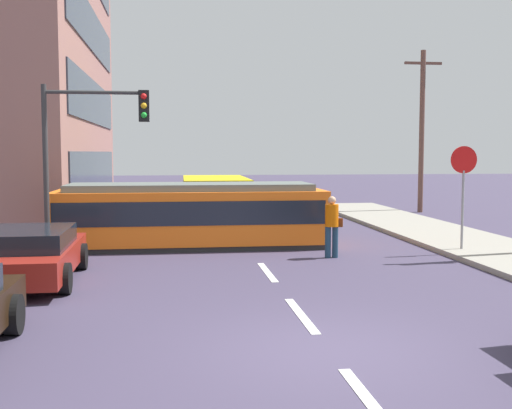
# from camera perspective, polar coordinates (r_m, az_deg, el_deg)

# --- Properties ---
(ground_plane) EXTENTS (120.00, 120.00, 0.00)m
(ground_plane) POSITION_cam_1_polar(r_m,az_deg,el_deg) (18.99, -0.77, -3.88)
(ground_plane) COLOR #3F374F
(lane_stripe_0) EXTENTS (0.16, 2.40, 0.01)m
(lane_stripe_0) POSITION_cam_1_polar(r_m,az_deg,el_deg) (7.56, 10.49, -17.44)
(lane_stripe_0) COLOR silver
(lane_stripe_0) RESTS_ON ground
(lane_stripe_1) EXTENTS (0.16, 2.40, 0.01)m
(lane_stripe_1) POSITION_cam_1_polar(r_m,az_deg,el_deg) (11.24, 4.10, -9.93)
(lane_stripe_1) COLOR silver
(lane_stripe_1) RESTS_ON ground
(lane_stripe_2) EXTENTS (0.16, 2.40, 0.01)m
(lane_stripe_2) POSITION_cam_1_polar(r_m,az_deg,el_deg) (15.08, 1.03, -6.12)
(lane_stripe_2) COLOR silver
(lane_stripe_2) RESTS_ON ground
(lane_stripe_3) EXTENTS (0.16, 2.40, 0.01)m
(lane_stripe_3) POSITION_cam_1_polar(r_m,az_deg,el_deg) (25.29, -2.46, -1.71)
(lane_stripe_3) COLOR silver
(lane_stripe_3) RESTS_ON ground
(lane_stripe_4) EXTENTS (0.16, 2.40, 0.01)m
(lane_stripe_4) POSITION_cam_1_polar(r_m,az_deg,el_deg) (31.24, -3.43, -0.48)
(lane_stripe_4) COLOR silver
(lane_stripe_4) RESTS_ON ground
(streetcar_tram) EXTENTS (8.04, 2.57, 1.91)m
(streetcar_tram) POSITION_cam_1_polar(r_m,az_deg,el_deg) (19.13, -5.91, -0.86)
(streetcar_tram) COLOR orange
(streetcar_tram) RESTS_ON ground
(city_bus) EXTENTS (2.61, 5.56, 1.84)m
(city_bus) POSITION_cam_1_polar(r_m,az_deg,el_deg) (25.32, -3.72, 0.67)
(city_bus) COLOR gold
(city_bus) RESTS_ON ground
(pedestrian_crossing) EXTENTS (0.51, 0.36, 1.67)m
(pedestrian_crossing) POSITION_cam_1_polar(r_m,az_deg,el_deg) (17.13, 6.88, -1.67)
(pedestrian_crossing) COLOR navy
(pedestrian_crossing) RESTS_ON ground
(parked_sedan_mid) EXTENTS (2.18, 4.58, 1.19)m
(parked_sedan_mid) POSITION_cam_1_polar(r_m,az_deg,el_deg) (14.70, -19.82, -4.24)
(parked_sedan_mid) COLOR maroon
(parked_sedan_mid) RESTS_ON ground
(parked_sedan_far) EXTENTS (2.07, 4.22, 1.19)m
(parked_sedan_far) POSITION_cam_1_polar(r_m,az_deg,el_deg) (23.26, -14.02, -0.89)
(parked_sedan_far) COLOR silver
(parked_sedan_far) RESTS_ON ground
(stop_sign) EXTENTS (0.76, 0.07, 2.88)m
(stop_sign) POSITION_cam_1_polar(r_m,az_deg,el_deg) (18.53, 18.23, 2.48)
(stop_sign) COLOR gray
(stop_sign) RESTS_ON sidewalk_curb_right
(traffic_light_mast) EXTENTS (2.82, 0.33, 4.64)m
(traffic_light_mast) POSITION_cam_1_polar(r_m,az_deg,el_deg) (17.55, -14.84, 5.97)
(traffic_light_mast) COLOR #333333
(traffic_light_mast) RESTS_ON ground
(utility_pole_mid) EXTENTS (1.80, 0.24, 7.60)m
(utility_pole_mid) POSITION_cam_1_polar(r_m,az_deg,el_deg) (30.94, 14.75, 6.68)
(utility_pole_mid) COLOR brown
(utility_pole_mid) RESTS_ON ground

